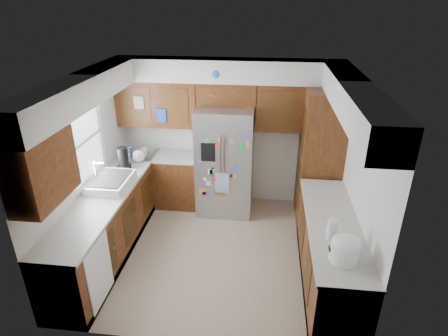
{
  "coord_description": "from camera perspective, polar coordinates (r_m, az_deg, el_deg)",
  "views": [
    {
      "loc": [
        0.64,
        -4.37,
        3.4
      ],
      "look_at": [
        0.08,
        0.35,
        1.17
      ],
      "focal_mm": 30.0,
      "sensor_mm": 36.0,
      "label": 1
    }
  ],
  "objects": [
    {
      "name": "floor",
      "position": [
        5.57,
        -1.28,
        -12.49
      ],
      "size": [
        3.6,
        3.6,
        0.0
      ],
      "primitive_type": "plane",
      "color": "tan",
      "rests_on": "ground"
    },
    {
      "name": "sink_assembly",
      "position": [
        5.51,
        -16.89,
        -2.04
      ],
      "size": [
        0.52,
        0.7,
        0.37
      ],
      "color": "white",
      "rests_on": "left_counter_run"
    },
    {
      "name": "fridge",
      "position": [
        6.14,
        0.18,
        1.09
      ],
      "size": [
        0.9,
        0.79,
        1.8
      ],
      "color": "#A2A2A7",
      "rests_on": "ground"
    },
    {
      "name": "room_shell",
      "position": [
        5.05,
        -2.1,
        6.87
      ],
      "size": [
        3.64,
        3.24,
        2.52
      ],
      "color": "silver",
      "rests_on": "ground"
    },
    {
      "name": "rice_cooker",
      "position": [
        4.05,
        18.05,
        -11.56
      ],
      "size": [
        0.32,
        0.31,
        0.27
      ],
      "color": "white",
      "rests_on": "right_counter_run"
    },
    {
      "name": "left_counter_run",
      "position": [
        5.67,
        -15.15,
        -7.48
      ],
      "size": [
        1.36,
        3.2,
        0.92
      ],
      "color": "#3F1C0C",
      "rests_on": "ground"
    },
    {
      "name": "left_counter_clutter",
      "position": [
        6.08,
        -14.16,
        1.56
      ],
      "size": [
        0.42,
        0.88,
        0.38
      ],
      "color": "black",
      "rests_on": "left_counter_run"
    },
    {
      "name": "pantry",
      "position": [
        6.05,
        14.38,
        1.69
      ],
      "size": [
        0.6,
        0.9,
        2.15
      ],
      "primitive_type": "cube",
      "color": "#3F1C0C",
      "rests_on": "ground"
    },
    {
      "name": "paper_towel",
      "position": [
        4.34,
        16.12,
        -8.98
      ],
      "size": [
        0.11,
        0.11,
        0.24
      ],
      "primitive_type": "cylinder",
      "color": "white",
      "rests_on": "right_counter_run"
    },
    {
      "name": "right_counter_run",
      "position": [
        4.98,
        15.68,
        -12.74
      ],
      "size": [
        0.63,
        2.25,
        0.92
      ],
      "color": "#3F1C0C",
      "rests_on": "ground"
    },
    {
      "name": "bridge_cabinet",
      "position": [
        6.01,
        0.44,
        11.38
      ],
      "size": [
        0.96,
        0.34,
        0.35
      ],
      "primitive_type": "cube",
      "color": "#3F1C0C",
      "rests_on": "fridge"
    },
    {
      "name": "fridge_top_items",
      "position": [
        5.9,
        0.1,
        14.17
      ],
      "size": [
        0.6,
        0.35,
        0.3
      ],
      "color": "blue",
      "rests_on": "bridge_cabinet"
    }
  ]
}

